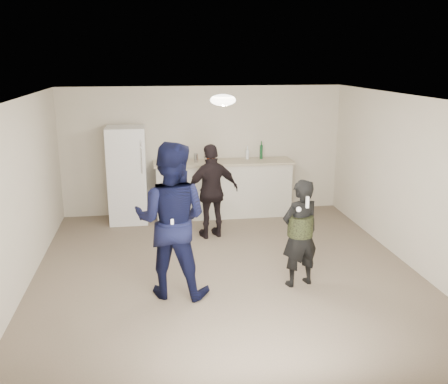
{
  "coord_description": "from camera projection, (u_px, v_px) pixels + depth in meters",
  "views": [
    {
      "loc": [
        -1.02,
        -6.65,
        3.02
      ],
      "look_at": [
        0.0,
        0.2,
        1.15
      ],
      "focal_mm": 40.0,
      "sensor_mm": 36.0,
      "label": 1
    }
  ],
  "objects": [
    {
      "name": "floor",
      "position": [
        226.0,
        271.0,
        7.28
      ],
      "size": [
        6.0,
        6.0,
        0.0
      ],
      "primitive_type": "plane",
      "color": "#6B5B4C",
      "rests_on": "ground"
    },
    {
      "name": "ceiling",
      "position": [
        226.0,
        98.0,
        6.63
      ],
      "size": [
        6.0,
        6.0,
        0.0
      ],
      "primitive_type": "plane",
      "rotation": [
        3.14,
        0.0,
        0.0
      ],
      "color": "silver",
      "rests_on": "wall_back"
    },
    {
      "name": "wall_back",
      "position": [
        203.0,
        151.0,
        9.82
      ],
      "size": [
        6.0,
        0.0,
        6.0
      ],
      "primitive_type": "plane",
      "rotation": [
        1.57,
        0.0,
        0.0
      ],
      "color": "beige",
      "rests_on": "floor"
    },
    {
      "name": "wall_front",
      "position": [
        281.0,
        281.0,
        4.09
      ],
      "size": [
        6.0,
        0.0,
        6.0
      ],
      "primitive_type": "plane",
      "rotation": [
        -1.57,
        0.0,
        0.0
      ],
      "color": "beige",
      "rests_on": "floor"
    },
    {
      "name": "wall_left",
      "position": [
        20.0,
        197.0,
        6.57
      ],
      "size": [
        0.0,
        6.0,
        6.0
      ],
      "primitive_type": "plane",
      "rotation": [
        1.57,
        0.0,
        1.57
      ],
      "color": "beige",
      "rests_on": "floor"
    },
    {
      "name": "wall_right",
      "position": [
        410.0,
        182.0,
        7.35
      ],
      "size": [
        0.0,
        6.0,
        6.0
      ],
      "primitive_type": "plane",
      "rotation": [
        1.57,
        0.0,
        -1.57
      ],
      "color": "beige",
      "rests_on": "floor"
    },
    {
      "name": "counter",
      "position": [
        224.0,
        190.0,
        9.75
      ],
      "size": [
        2.6,
        0.56,
        1.05
      ],
      "primitive_type": "cube",
      "color": "beige",
      "rests_on": "floor"
    },
    {
      "name": "counter_top",
      "position": [
        224.0,
        162.0,
        9.61
      ],
      "size": [
        2.68,
        0.64,
        0.04
      ],
      "primitive_type": "cube",
      "color": "#C4B898",
      "rests_on": "counter"
    },
    {
      "name": "fridge",
      "position": [
        127.0,
        175.0,
        9.32
      ],
      "size": [
        0.7,
        0.7,
        1.8
      ],
      "primitive_type": "cube",
      "color": "white",
      "rests_on": "floor"
    },
    {
      "name": "fridge_handle",
      "position": [
        141.0,
        157.0,
        8.9
      ],
      "size": [
        0.02,
        0.02,
        0.6
      ],
      "primitive_type": "cylinder",
      "color": "silver",
      "rests_on": "fridge"
    },
    {
      "name": "ceiling_dome",
      "position": [
        223.0,
        100.0,
        6.93
      ],
      "size": [
        0.36,
        0.36,
        0.16
      ],
      "primitive_type": "ellipsoid",
      "color": "white",
      "rests_on": "ceiling"
    },
    {
      "name": "shaker",
      "position": [
        196.0,
        158.0,
        9.49
      ],
      "size": [
        0.08,
        0.08,
        0.17
      ],
      "primitive_type": "cylinder",
      "color": "#AFAFB3",
      "rests_on": "counter_top"
    },
    {
      "name": "man",
      "position": [
        171.0,
        220.0,
        6.36
      ],
      "size": [
        1.17,
        1.03,
        2.03
      ],
      "primitive_type": "imported",
      "rotation": [
        0.0,
        0.0,
        2.84
      ],
      "color": "#0F1442",
      "rests_on": "floor"
    },
    {
      "name": "woman",
      "position": [
        300.0,
        233.0,
        6.68
      ],
      "size": [
        0.62,
        0.49,
        1.49
      ],
      "primitive_type": "imported",
      "rotation": [
        0.0,
        0.0,
        3.43
      ],
      "color": "black",
      "rests_on": "floor"
    },
    {
      "name": "camo_shorts",
      "position": [
        300.0,
        226.0,
        6.65
      ],
      "size": [
        0.34,
        0.34,
        0.28
      ],
      "primitive_type": "cylinder",
      "color": "#2F3B1B",
      "rests_on": "woman"
    },
    {
      "name": "spectator",
      "position": [
        212.0,
        191.0,
        8.5
      ],
      "size": [
        1.02,
        0.62,
        1.63
      ],
      "primitive_type": "imported",
      "rotation": [
        0.0,
        0.0,
        3.39
      ],
      "color": "black",
      "rests_on": "floor"
    },
    {
      "name": "remote_man",
      "position": [
        172.0,
        224.0,
        6.09
      ],
      "size": [
        0.04,
        0.04,
        0.15
      ],
      "primitive_type": "cube",
      "color": "white",
      "rests_on": "man"
    },
    {
      "name": "nunchuk_man",
      "position": [
        182.0,
        229.0,
        6.15
      ],
      "size": [
        0.07,
        0.07,
        0.07
      ],
      "primitive_type": "sphere",
      "color": "silver",
      "rests_on": "man"
    },
    {
      "name": "remote_woman",
      "position": [
        307.0,
        202.0,
        6.31
      ],
      "size": [
        0.04,
        0.04,
        0.15
      ],
      "primitive_type": "cube",
      "color": "white",
      "rests_on": "woman"
    },
    {
      "name": "nunchuk_woman",
      "position": [
        299.0,
        209.0,
        6.35
      ],
      "size": [
        0.07,
        0.07,
        0.07
      ],
      "primitive_type": "sphere",
      "color": "white",
      "rests_on": "woman"
    },
    {
      "name": "bottle_cluster",
      "position": [
        220.0,
        156.0,
        9.56
      ],
      "size": [
        1.62,
        0.35,
        0.28
      ],
      "color": "white",
      "rests_on": "counter_top"
    }
  ]
}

